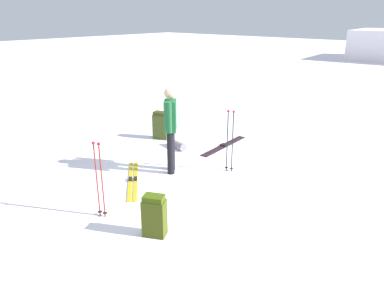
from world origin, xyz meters
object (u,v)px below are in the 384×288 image
ski_poles_planted_far (230,138)px  sleeping_mat_rolled (176,145)px  backpack_bright (161,125)px  backpack_large_dark (154,216)px  ski_pair_near (133,180)px  skier_standing (171,126)px  ski_poles_planted_near (99,176)px  ski_pair_far (224,146)px

ski_poles_planted_far → sleeping_mat_rolled: bearing=171.3°
ski_poles_planted_far → backpack_bright: bearing=167.9°
backpack_large_dark → ski_poles_planted_far: (-0.51, 2.53, 0.39)m
ski_pair_near → ski_poles_planted_far: bearing=54.5°
backpack_bright → ski_pair_near: bearing=-57.0°
skier_standing → sleeping_mat_rolled: 1.58m
backpack_bright → ski_poles_planted_near: (1.98, -3.24, 0.35)m
backpack_large_dark → ski_poles_planted_near: (-1.00, -0.18, 0.38)m
backpack_bright → ski_poles_planted_far: size_ratio=0.55×
sleeping_mat_rolled → backpack_bright: bearing=160.9°
ski_poles_planted_far → ski_pair_near: bearing=-125.5°
ski_pair_near → ski_poles_planted_far: ski_poles_planted_far is taller
backpack_bright → ski_poles_planted_far: (2.47, -0.53, 0.36)m
ski_pair_near → ski_poles_planted_far: 2.03m
ski_poles_planted_near → ski_pair_far: bearing=96.6°
ski_pair_near → ski_poles_planted_near: size_ratio=1.14×
skier_standing → ski_poles_planted_far: bearing=42.1°
ski_pair_far → backpack_large_dark: size_ratio=2.74×
skier_standing → ski_poles_planted_far: size_ratio=1.35×
ski_pair_far → ski_poles_planted_far: bearing=-50.0°
ski_poles_planted_near → sleeping_mat_rolled: (-1.21, 2.97, -0.59)m
ski_poles_planted_near → skier_standing: bearing=100.9°
ski_poles_planted_far → ski_poles_planted_near: bearing=-100.1°
backpack_bright → backpack_large_dark: bearing=-45.7°
ski_pair_far → ski_poles_planted_far: 1.59m
ski_pair_far → sleeping_mat_rolled: sleeping_mat_rolled is taller
backpack_bright → sleeping_mat_rolled: bearing=-19.1°
ski_pair_near → backpack_large_dark: bearing=-30.8°
ski_pair_near → ski_poles_planted_near: bearing=-61.3°
skier_standing → ski_pair_far: size_ratio=0.99×
ski_poles_planted_far → sleeping_mat_rolled: ski_poles_planted_far is taller
ski_poles_planted_near → sleeping_mat_rolled: size_ratio=2.23×
backpack_bright → ski_poles_planted_far: bearing=-12.1°
ski_poles_planted_near → backpack_large_dark: bearing=10.2°
skier_standing → ski_pair_far: (-0.07, 1.87, -0.94)m
backpack_large_dark → ski_poles_planted_far: bearing=101.5°
sleeping_mat_rolled → ski_poles_planted_near: bearing=-67.9°
backpack_bright → sleeping_mat_rolled: (0.78, -0.27, -0.25)m
skier_standing → ski_pair_far: bearing=92.1°
ski_pair_far → backpack_large_dark: backpack_large_dark is taller
skier_standing → backpack_bright: (-1.61, 1.30, -0.62)m
skier_standing → ski_poles_planted_far: (0.86, 0.77, -0.26)m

